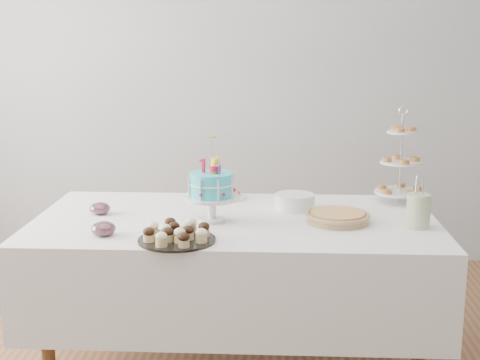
{
  "coord_description": "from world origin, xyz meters",
  "views": [
    {
      "loc": [
        0.18,
        -2.78,
        1.62
      ],
      "look_at": [
        0.02,
        0.3,
        0.96
      ],
      "focal_mm": 50.0,
      "sensor_mm": 36.0,
      "label": 1
    }
  ],
  "objects_px": {
    "pie": "(338,217)",
    "birthday_cake": "(212,199)",
    "cupcake_tray": "(177,233)",
    "jam_bowl_a": "(103,229)",
    "table": "(235,263)",
    "plate_stack": "(295,202)",
    "jam_bowl_b": "(100,209)",
    "tiered_stand": "(401,163)",
    "pastry_plate": "(225,195)",
    "utensil_pitcher": "(418,209)"
  },
  "relations": [
    {
      "from": "pie",
      "to": "birthday_cake",
      "type": "bearing_deg",
      "value": -178.74
    },
    {
      "from": "cupcake_tray",
      "to": "pie",
      "type": "xyz_separation_m",
      "value": [
        0.71,
        0.33,
        -0.01
      ]
    },
    {
      "from": "birthday_cake",
      "to": "cupcake_tray",
      "type": "xyz_separation_m",
      "value": [
        -0.12,
        -0.32,
        -0.07
      ]
    },
    {
      "from": "jam_bowl_a",
      "to": "table",
      "type": "bearing_deg",
      "value": 29.55
    },
    {
      "from": "plate_stack",
      "to": "jam_bowl_a",
      "type": "bearing_deg",
      "value": -149.48
    },
    {
      "from": "plate_stack",
      "to": "table",
      "type": "bearing_deg",
      "value": -147.65
    },
    {
      "from": "birthday_cake",
      "to": "pie",
      "type": "xyz_separation_m",
      "value": [
        0.59,
        0.01,
        -0.08
      ]
    },
    {
      "from": "jam_bowl_a",
      "to": "jam_bowl_b",
      "type": "xyz_separation_m",
      "value": [
        -0.11,
        0.35,
        -0.0
      ]
    },
    {
      "from": "table",
      "to": "jam_bowl_a",
      "type": "relative_size",
      "value": 17.78
    },
    {
      "from": "cupcake_tray",
      "to": "jam_bowl_b",
      "type": "bearing_deg",
      "value": 136.42
    },
    {
      "from": "table",
      "to": "pie",
      "type": "bearing_deg",
      "value": -5.86
    },
    {
      "from": "table",
      "to": "plate_stack",
      "type": "height_order",
      "value": "plate_stack"
    },
    {
      "from": "tiered_stand",
      "to": "jam_bowl_b",
      "type": "relative_size",
      "value": 5.03
    },
    {
      "from": "tiered_stand",
      "to": "jam_bowl_b",
      "type": "distance_m",
      "value": 1.55
    },
    {
      "from": "plate_stack",
      "to": "jam_bowl_a",
      "type": "height_order",
      "value": "plate_stack"
    },
    {
      "from": "birthday_cake",
      "to": "plate_stack",
      "type": "height_order",
      "value": "birthday_cake"
    },
    {
      "from": "plate_stack",
      "to": "jam_bowl_a",
      "type": "relative_size",
      "value": 1.86
    },
    {
      "from": "cupcake_tray",
      "to": "pastry_plate",
      "type": "height_order",
      "value": "cupcake_tray"
    },
    {
      "from": "cupcake_tray",
      "to": "birthday_cake",
      "type": "bearing_deg",
      "value": 69.16
    },
    {
      "from": "jam_bowl_a",
      "to": "jam_bowl_b",
      "type": "height_order",
      "value": "jam_bowl_a"
    },
    {
      "from": "birthday_cake",
      "to": "utensil_pitcher",
      "type": "relative_size",
      "value": 1.67
    },
    {
      "from": "pie",
      "to": "jam_bowl_b",
      "type": "relative_size",
      "value": 3.03
    },
    {
      "from": "table",
      "to": "birthday_cake",
      "type": "bearing_deg",
      "value": -149.45
    },
    {
      "from": "plate_stack",
      "to": "pastry_plate",
      "type": "xyz_separation_m",
      "value": [
        -0.37,
        0.22,
        -0.02
      ]
    },
    {
      "from": "table",
      "to": "jam_bowl_a",
      "type": "distance_m",
      "value": 0.69
    },
    {
      "from": "pie",
      "to": "utensil_pitcher",
      "type": "distance_m",
      "value": 0.37
    },
    {
      "from": "tiered_stand",
      "to": "pie",
      "type": "bearing_deg",
      "value": -131.48
    },
    {
      "from": "plate_stack",
      "to": "utensil_pitcher",
      "type": "xyz_separation_m",
      "value": [
        0.55,
        -0.3,
        0.05
      ]
    },
    {
      "from": "jam_bowl_b",
      "to": "jam_bowl_a",
      "type": "bearing_deg",
      "value": -73.13
    },
    {
      "from": "jam_bowl_b",
      "to": "tiered_stand",
      "type": "bearing_deg",
      "value": 11.88
    },
    {
      "from": "table",
      "to": "pastry_plate",
      "type": "bearing_deg",
      "value": 101.42
    },
    {
      "from": "tiered_stand",
      "to": "plate_stack",
      "type": "xyz_separation_m",
      "value": [
        -0.55,
        -0.17,
        -0.17
      ]
    },
    {
      "from": "table",
      "to": "pie",
      "type": "distance_m",
      "value": 0.55
    },
    {
      "from": "jam_bowl_a",
      "to": "utensil_pitcher",
      "type": "xyz_separation_m",
      "value": [
        1.4,
        0.2,
        0.05
      ]
    },
    {
      "from": "plate_stack",
      "to": "utensil_pitcher",
      "type": "relative_size",
      "value": 0.84
    },
    {
      "from": "tiered_stand",
      "to": "jam_bowl_b",
      "type": "height_order",
      "value": "tiered_stand"
    },
    {
      "from": "tiered_stand",
      "to": "utensil_pitcher",
      "type": "height_order",
      "value": "tiered_stand"
    },
    {
      "from": "plate_stack",
      "to": "utensil_pitcher",
      "type": "bearing_deg",
      "value": -28.6
    },
    {
      "from": "tiered_stand",
      "to": "jam_bowl_a",
      "type": "xyz_separation_m",
      "value": [
        -1.4,
        -0.67,
        -0.18
      ]
    },
    {
      "from": "table",
      "to": "plate_stack",
      "type": "distance_m",
      "value": 0.43
    },
    {
      "from": "jam_bowl_b",
      "to": "utensil_pitcher",
      "type": "bearing_deg",
      "value": -5.87
    },
    {
      "from": "jam_bowl_a",
      "to": "pastry_plate",
      "type": "bearing_deg",
      "value": 56.32
    },
    {
      "from": "jam_bowl_b",
      "to": "table",
      "type": "bearing_deg",
      "value": -3.25
    },
    {
      "from": "jam_bowl_a",
      "to": "birthday_cake",
      "type": "bearing_deg",
      "value": 29.31
    },
    {
      "from": "jam_bowl_b",
      "to": "utensil_pitcher",
      "type": "xyz_separation_m",
      "value": [
        1.51,
        -0.15,
        0.06
      ]
    },
    {
      "from": "utensil_pitcher",
      "to": "pastry_plate",
      "type": "bearing_deg",
      "value": 139.19
    },
    {
      "from": "birthday_cake",
      "to": "tiered_stand",
      "type": "height_order",
      "value": "tiered_stand"
    },
    {
      "from": "utensil_pitcher",
      "to": "cupcake_tray",
      "type": "bearing_deg",
      "value": -177.66
    },
    {
      "from": "tiered_stand",
      "to": "utensil_pitcher",
      "type": "bearing_deg",
      "value": -89.97
    },
    {
      "from": "cupcake_tray",
      "to": "tiered_stand",
      "type": "height_order",
      "value": "tiered_stand"
    }
  ]
}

